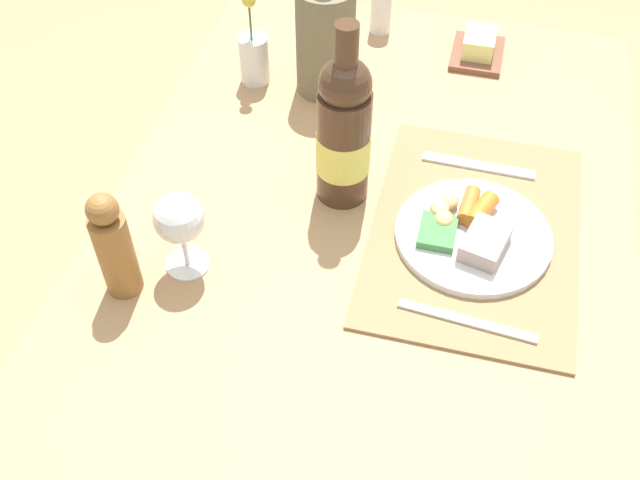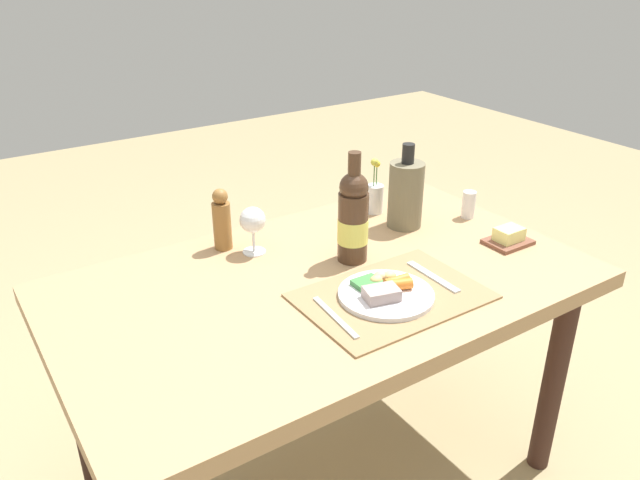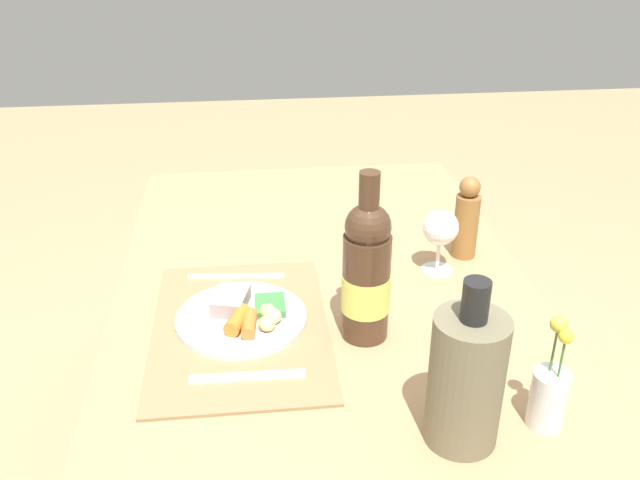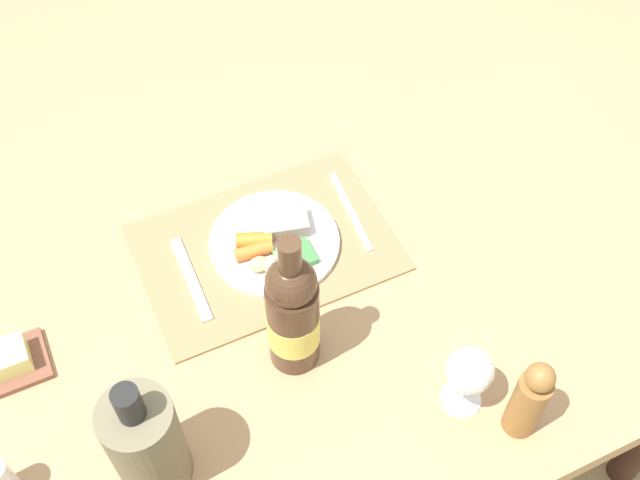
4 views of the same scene
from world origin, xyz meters
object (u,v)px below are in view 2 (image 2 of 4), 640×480
salt_shaker (469,205)px  pepper_mill (222,221)px  dining_table (326,306)px  fork (335,317)px  butter_dish (508,238)px  wine_bottle (353,218)px  flower_vase (375,196)px  wine_glass (253,221)px  dinner_plate (385,291)px  cooler_bottle (406,194)px  knife (433,276)px

salt_shaker → pepper_mill: (-0.76, 0.23, 0.04)m
dining_table → fork: 0.22m
butter_dish → dining_table: bearing=167.7°
dining_table → butter_dish: 0.59m
butter_dish → wine_bottle: (-0.44, 0.18, 0.11)m
dining_table → butter_dish: size_ratio=10.85×
flower_vase → salt_shaker: size_ratio=2.12×
wine_glass → pepper_mill: (-0.06, 0.07, -0.01)m
dining_table → flower_vase: bearing=36.4°
wine_glass → salt_shaker: bearing=-12.9°
dinner_plate → cooler_bottle: (0.33, 0.31, 0.09)m
wine_bottle → fork: bearing=-133.5°
fork → cooler_bottle: cooler_bottle is taller
knife → flower_vase: flower_vase is taller
knife → butter_dish: 0.34m
dining_table → flower_vase: flower_vase is taller
fork → flower_vase: bearing=48.9°
butter_dish → cooler_bottle: cooler_bottle is taller
cooler_bottle → dining_table: bearing=-159.5°
dining_table → knife: 0.30m
wine_glass → fork: bearing=-91.1°
cooler_bottle → knife: bearing=-117.7°
butter_dish → wine_bottle: 0.49m
dinner_plate → wine_bottle: wine_bottle is taller
wine_glass → flower_vase: bearing=4.9°
butter_dish → salt_shaker: bearing=78.4°
dining_table → wine_glass: wine_glass is taller
butter_dish → pepper_mill: pepper_mill is taller
wine_glass → flower_vase: (0.47, 0.04, -0.04)m
cooler_bottle → fork: bearing=-146.4°
butter_dish → salt_shaker: (0.04, 0.21, 0.02)m
dining_table → cooler_bottle: size_ratio=5.30×
fork → wine_bottle: 0.34m
pepper_mill → dining_table: bearing=-65.2°
dinner_plate → knife: (0.17, 0.00, -0.01)m
dining_table → pepper_mill: size_ratio=7.65×
butter_dish → pepper_mill: 0.84m
cooler_bottle → salt_shaker: size_ratio=3.01×
dinner_plate → pepper_mill: size_ratio=1.31×
butter_dish → pepper_mill: size_ratio=0.70×
knife → cooler_bottle: cooler_bottle is taller
wine_bottle → dining_table: bearing=-157.3°
fork → butter_dish: 0.66m
wine_bottle → wine_glass: size_ratio=2.25×
wine_glass → wine_bottle: bearing=-42.2°
flower_vase → salt_shaker: 0.30m
wine_bottle → dinner_plate: bearing=-104.4°
wine_bottle → flower_vase: size_ratio=1.68×
dining_table → pepper_mill: bearing=114.8°
dinner_plate → butter_dish: (0.50, 0.04, 0.00)m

